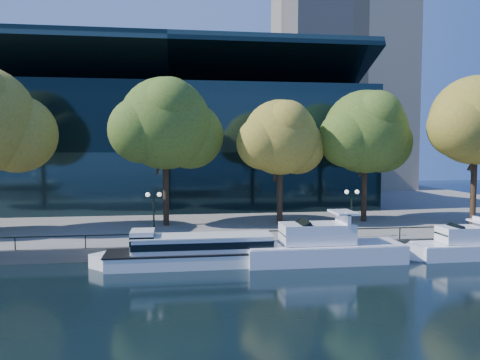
{
  "coord_description": "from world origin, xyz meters",
  "views": [
    {
      "loc": [
        -3.25,
        -32.63,
        8.55
      ],
      "look_at": [
        2.37,
        8.0,
        5.69
      ],
      "focal_mm": 35.0,
      "sensor_mm": 36.0,
      "label": 1
    }
  ],
  "objects": [
    {
      "name": "office_tower",
      "position": [
        28.0,
        55.0,
        33.02
      ],
      "size": [
        22.5,
        22.5,
        65.9
      ],
      "color": "gray",
      "rests_on": "ground"
    },
    {
      "name": "cruiser_near",
      "position": [
        7.18,
        0.6,
        1.18
      ],
      "size": [
        13.1,
        3.37,
        3.8
      ],
      "color": "white",
      "rests_on": "ground"
    },
    {
      "name": "cruiser_far",
      "position": [
        18.84,
        0.37,
        0.99
      ],
      "size": [
        9.53,
        2.64,
        3.11
      ],
      "color": "white",
      "rests_on": "ground"
    },
    {
      "name": "promenade",
      "position": [
        0.0,
        36.38,
        0.5
      ],
      "size": [
        90.0,
        67.08,
        1.0
      ],
      "color": "slate",
      "rests_on": "ground"
    },
    {
      "name": "tree_4",
      "position": [
        15.98,
        12.6,
        9.93
      ],
      "size": [
        10.51,
        8.62,
        13.32
      ],
      "color": "black",
      "rests_on": "promenade"
    },
    {
      "name": "convention_building",
      "position": [
        -4.0,
        31.79,
        8.51
      ],
      "size": [
        50.0,
        24.57,
        21.43
      ],
      "color": "black",
      "rests_on": "ground"
    },
    {
      "name": "tree_2",
      "position": [
        -4.01,
        12.74,
        10.63
      ],
      "size": [
        11.0,
        9.02,
        14.22
      ],
      "color": "black",
      "rests_on": "promenade"
    },
    {
      "name": "lamp_1",
      "position": [
        -4.99,
        4.5,
        3.98
      ],
      "size": [
        1.26,
        0.36,
        4.03
      ],
      "color": "black",
      "rests_on": "promenade"
    },
    {
      "name": "tour_boat",
      "position": [
        -2.14,
        0.88,
        1.14
      ],
      "size": [
        14.1,
        3.15,
        2.68
      ],
      "color": "white",
      "rests_on": "ground"
    },
    {
      "name": "ground",
      "position": [
        0.0,
        0.0,
        0.0
      ],
      "size": [
        160.0,
        160.0,
        0.0
      ],
      "primitive_type": "plane",
      "color": "black",
      "rests_on": "ground"
    },
    {
      "name": "railing",
      "position": [
        0.0,
        3.25,
        1.94
      ],
      "size": [
        88.2,
        0.08,
        0.99
      ],
      "color": "black",
      "rests_on": "promenade"
    },
    {
      "name": "tree_5",
      "position": [
        25.74,
        9.18,
        10.97
      ],
      "size": [
        10.76,
        8.82,
        14.47
      ],
      "color": "black",
      "rests_on": "promenade"
    },
    {
      "name": "tree_3",
      "position": [
        6.95,
        11.71,
        9.35
      ],
      "size": [
        9.09,
        7.46,
        12.15
      ],
      "color": "black",
      "rests_on": "promenade"
    },
    {
      "name": "lamp_2",
      "position": [
        11.31,
        4.5,
        3.98
      ],
      "size": [
        1.26,
        0.36,
        4.03
      ],
      "color": "black",
      "rests_on": "promenade"
    }
  ]
}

